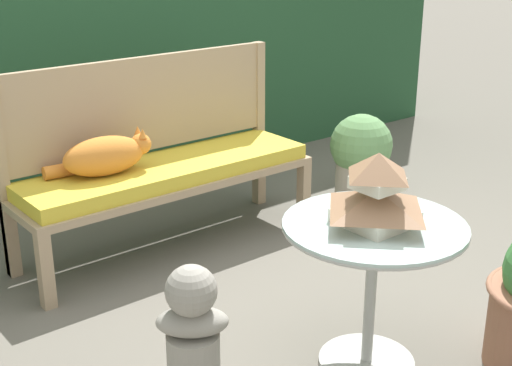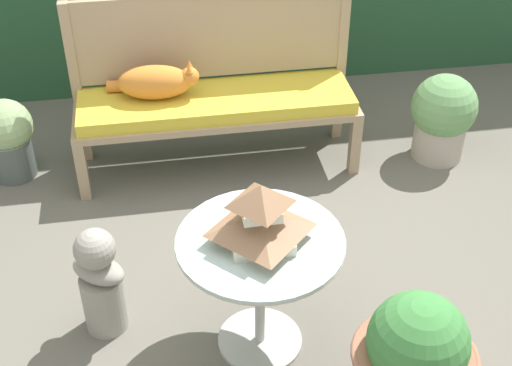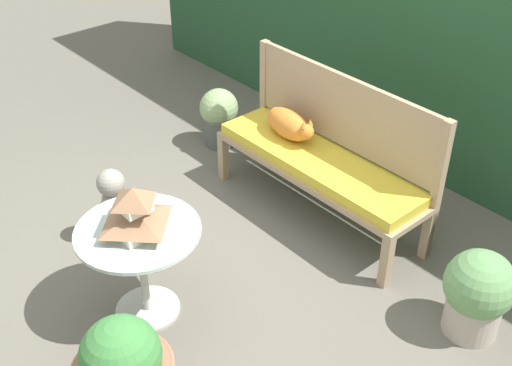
# 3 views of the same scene
# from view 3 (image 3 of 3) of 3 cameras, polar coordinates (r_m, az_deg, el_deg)

# --- Properties ---
(ground) EXTENTS (30.00, 30.00, 0.00)m
(ground) POSITION_cam_3_polar(r_m,az_deg,el_deg) (4.09, -3.35, -8.23)
(ground) COLOR #666056
(foliage_hedge_back) EXTENTS (6.40, 0.86, 2.15)m
(foliage_hedge_back) POSITION_cam_3_polar(r_m,az_deg,el_deg) (5.08, 17.91, 13.29)
(foliage_hedge_back) COLOR #234C2D
(foliage_hedge_back) RESTS_ON ground
(garden_bench) EXTENTS (1.63, 0.47, 0.48)m
(garden_bench) POSITION_cam_3_polar(r_m,az_deg,el_deg) (4.37, 5.57, 1.52)
(garden_bench) COLOR tan
(garden_bench) RESTS_ON ground
(bench_backrest) EXTENTS (1.63, 0.06, 1.00)m
(bench_backrest) POSITION_cam_3_polar(r_m,az_deg,el_deg) (4.36, 7.77, 5.85)
(bench_backrest) COLOR tan
(bench_backrest) RESTS_ON ground
(cat) EXTENTS (0.52, 0.26, 0.21)m
(cat) POSITION_cam_3_polar(r_m,az_deg,el_deg) (4.50, 2.97, 5.26)
(cat) COLOR orange
(cat) RESTS_ON garden_bench
(patio_table) EXTENTS (0.69, 0.69, 0.61)m
(patio_table) POSITION_cam_3_polar(r_m,az_deg,el_deg) (3.60, -10.28, -5.72)
(patio_table) COLOR #B7B7B2
(patio_table) RESTS_ON ground
(pagoda_birdhouse) EXTENTS (0.33, 0.33, 0.27)m
(pagoda_birdhouse) POSITION_cam_3_polar(r_m,az_deg,el_deg) (3.45, -10.69, -2.60)
(pagoda_birdhouse) COLOR silver
(pagoda_birdhouse) RESTS_ON patio_table
(garden_bust) EXTENTS (0.29, 0.27, 0.56)m
(garden_bust) POSITION_cam_3_polar(r_m,az_deg,el_deg) (4.28, -12.47, -2.07)
(garden_bust) COLOR gray
(garden_bust) RESTS_ON ground
(potted_plant_table_far) EXTENTS (0.31, 0.31, 0.49)m
(potted_plant_table_far) POSITION_cam_3_polar(r_m,az_deg,el_deg) (5.26, -3.29, 6.01)
(potted_plant_table_far) COLOR #4C5651
(potted_plant_table_far) RESTS_ON ground
(potted_plant_patio_mid) EXTENTS (0.39, 0.39, 0.54)m
(potted_plant_patio_mid) POSITION_cam_3_polar(r_m,az_deg,el_deg) (3.77, 19.09, -9.21)
(potted_plant_patio_mid) COLOR #ADA393
(potted_plant_patio_mid) RESTS_ON ground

